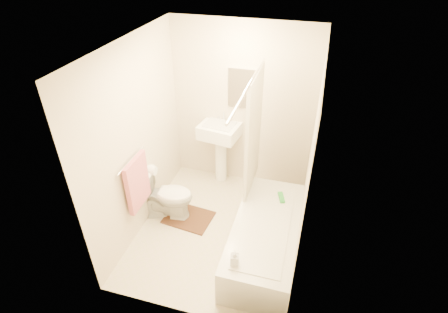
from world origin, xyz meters
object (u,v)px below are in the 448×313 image
(soap_bottle, at_px, (235,258))
(sink, at_px, (220,151))
(toilet, at_px, (167,195))
(bath_mat, at_px, (189,217))
(bathtub, at_px, (265,238))

(soap_bottle, bearing_deg, sink, 110.28)
(toilet, distance_m, soap_bottle, 1.52)
(toilet, distance_m, sink, 1.08)
(toilet, relative_size, soap_bottle, 3.95)
(sink, relative_size, bath_mat, 1.73)
(bathtub, relative_size, bath_mat, 2.71)
(toilet, xyz_separation_m, bath_mat, (0.29, 0.01, -0.34))
(toilet, xyz_separation_m, bathtub, (1.38, -0.30, -0.11))
(sink, relative_size, soap_bottle, 5.95)
(sink, xyz_separation_m, soap_bottle, (0.71, -1.91, 0.03))
(toilet, height_order, bath_mat, toilet)
(bathtub, xyz_separation_m, bath_mat, (-1.09, 0.31, -0.23))
(bathtub, bearing_deg, bath_mat, 164.40)
(bath_mat, height_order, soap_bottle, soap_bottle)
(bathtub, bearing_deg, soap_bottle, -108.27)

